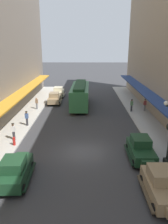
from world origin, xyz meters
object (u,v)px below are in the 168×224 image
pedestrian_0 (13,131)px  pedestrian_3 (37,103)px  parked_car_4 (15,170)px  streetcar (80,94)px  pedestrian_2 (27,118)px  fire_hydrant (14,141)px  parked_car_3 (58,92)px  parked_car_0 (54,98)px  parked_car_1 (141,148)px  pedestrian_4 (145,105)px  pedestrian_1 (132,105)px  parked_car_2 (162,185)px

pedestrian_0 → pedestrian_3: size_ratio=1.02×
pedestrian_0 → pedestrian_3: pedestrian_0 is taller
parked_car_4 → streetcar: size_ratio=0.45×
pedestrian_2 → fire_hydrant: bearing=-88.6°
fire_hydrant → parked_car_3: bearing=85.2°
parked_car_0 → parked_car_4: same height
fire_hydrant → streetcar: bearing=67.5°
pedestrian_3 → parked_car_1: bearing=-50.6°
parked_car_3 → pedestrian_4: bearing=-34.6°
streetcar → pedestrian_4: bearing=-17.0°
pedestrian_4 → parked_car_1: bearing=-105.7°
parked_car_0 → pedestrian_4: size_ratio=2.57×
fire_hydrant → pedestrian_3: pedestrian_3 is taller
parked_car_1 → pedestrian_3: (-11.46, 13.97, 0.05)m
pedestrian_3 → pedestrian_2: bearing=-87.3°
pedestrian_2 → parked_car_1: bearing=-33.2°
parked_car_0 → pedestrian_0: (-2.00, -14.08, 0.07)m
pedestrian_1 → pedestrian_2: bearing=-156.4°
fire_hydrant → parked_car_4: bearing=-71.8°
parked_car_4 → pedestrian_2: size_ratio=2.58×
parked_car_2 → parked_car_4: size_ratio=0.99×
streetcar → pedestrian_1: streetcar is taller
parked_car_0 → parked_car_3: 4.69m
pedestrian_0 → pedestrian_4: bearing=32.9°
pedestrian_2 → pedestrian_4: (14.82, 5.84, 0.00)m
parked_car_1 → pedestrian_1: size_ratio=2.55×
parked_car_2 → pedestrian_1: bearing=84.5°
parked_car_4 → parked_car_2: bearing=-9.6°
pedestrian_0 → pedestrian_2: same height
parked_car_4 → pedestrian_0: parked_car_4 is taller
parked_car_1 → pedestrian_0: bearing=163.5°
parked_car_0 → pedestrian_3: size_ratio=2.61×
pedestrian_3 → pedestrian_4: pedestrian_4 is taller
parked_car_3 → pedestrian_1: (11.16, -9.16, 0.07)m
parked_car_1 → parked_car_4: size_ratio=0.99×
parked_car_4 → pedestrian_4: bearing=51.7°
pedestrian_2 → streetcar: bearing=55.9°
parked_car_2 → streetcar: 21.42m
parked_car_0 → fire_hydrant: bearing=-96.0°
pedestrian_0 → pedestrian_3: 10.60m
parked_car_3 → parked_car_4: size_ratio=0.99×
parked_car_0 → parked_car_2: bearing=-66.8°
parked_car_0 → pedestrian_0: 14.22m
fire_hydrant → pedestrian_4: size_ratio=0.49×
parked_car_2 → pedestrian_0: bearing=144.6°
parked_car_4 → pedestrian_3: size_ratio=2.63×
fire_hydrant → pedestrian_0: pedestrian_0 is taller
parked_car_0 → parked_car_2: 24.20m
parked_car_0 → streetcar: (4.07, -1.55, 0.96)m
parked_car_1 → parked_car_4: same height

